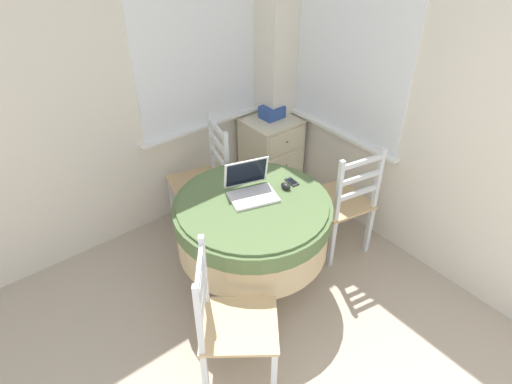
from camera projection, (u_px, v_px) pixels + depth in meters
name	position (u px, v px, depth m)	size (l,w,h in m)	color
corner_room_shell	(296.00, 117.00, 2.86)	(4.28, 4.99, 2.55)	silver
round_dining_table	(253.00, 222.00, 3.15)	(1.08, 1.08, 0.73)	#4C3D2D
laptop	(251.00, 188.00, 3.09)	(0.38, 0.35, 0.23)	white
computer_mouse	(286.00, 186.00, 3.16)	(0.05, 0.08, 0.04)	black
cell_phone	(292.00, 182.00, 3.23)	(0.07, 0.11, 0.01)	#2D2D33
dining_chair_near_back_window	(204.00, 181.00, 3.74)	(0.53, 0.51, 0.96)	tan
dining_chair_near_right_window	(343.00, 202.00, 3.50)	(0.48, 0.51, 0.96)	tan
dining_chair_camera_near	(230.00, 324.00, 2.57)	(0.60, 0.59, 0.96)	tan
corner_cabinet	(271.00, 155.00, 4.25)	(0.48, 0.45, 0.74)	beige
storage_box	(272.00, 112.00, 4.03)	(0.19, 0.16, 0.10)	#2D4C93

